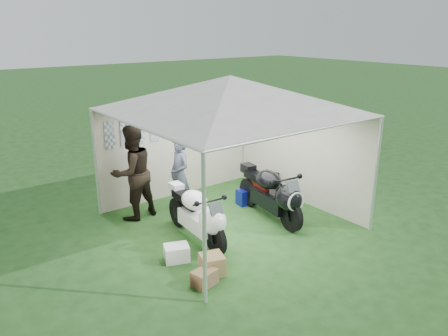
{
  "coord_description": "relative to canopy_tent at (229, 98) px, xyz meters",
  "views": [
    {
      "loc": [
        -5.1,
        -6.56,
        3.86
      ],
      "look_at": [
        0.12,
        0.35,
        1.06
      ],
      "focal_mm": 35.0,
      "sensor_mm": 36.0,
      "label": 1
    }
  ],
  "objects": [
    {
      "name": "paddock_stand",
      "position": [
        0.92,
        0.49,
        -2.4
      ],
      "size": [
        0.5,
        0.35,
        0.35
      ],
      "primitive_type": "cube",
      "rotation": [
        0.0,
        0.0,
        -0.13
      ],
      "color": "#1824C5",
      "rests_on": "ground"
    },
    {
      "name": "equipment_box",
      "position": [
        1.7,
        0.72,
        -2.32
      ],
      "size": [
        0.55,
        0.46,
        0.51
      ],
      "primitive_type": "cube",
      "rotation": [
        0.0,
        0.0,
        0.11
      ],
      "color": "black",
      "rests_on": "ground"
    },
    {
      "name": "canopy_tent",
      "position": [
        0.0,
        0.0,
        0.0
      ],
      "size": [
        5.66,
        5.66,
        3.0
      ],
      "color": "silver",
      "rests_on": "ground"
    },
    {
      "name": "person_blue_jacket",
      "position": [
        -0.47,
        1.13,
        -1.76
      ],
      "size": [
        0.42,
        0.61,
        1.63
      ],
      "primitive_type": "imported",
      "rotation": [
        0.0,
        0.0,
        -1.62
      ],
      "color": "slate",
      "rests_on": "ground"
    },
    {
      "name": "person_dark_jacket",
      "position": [
        -1.47,
        1.35,
        -1.57
      ],
      "size": [
        1.09,
        0.92,
        2.0
      ],
      "primitive_type": "imported",
      "rotation": [
        0.0,
        0.0,
        3.32
      ],
      "color": "black",
      "rests_on": "ground"
    },
    {
      "name": "motorcycle_black",
      "position": [
        0.79,
        -0.48,
        -1.99
      ],
      "size": [
        0.65,
        2.14,
        1.05
      ],
      "rotation": [
        0.0,
        0.0,
        -0.13
      ],
      "color": "black",
      "rests_on": "ground"
    },
    {
      "name": "crate_3",
      "position": [
        -1.75,
        -1.65,
        -2.45
      ],
      "size": [
        0.42,
        0.34,
        0.25
      ],
      "primitive_type": "cube",
      "rotation": [
        0.0,
        0.0,
        0.2
      ],
      "color": "brown",
      "rests_on": "ground"
    },
    {
      "name": "motorcycle_white",
      "position": [
        -1.0,
        -0.38,
        -2.03
      ],
      "size": [
        0.54,
        2.01,
        0.99
      ],
      "rotation": [
        0.0,
        0.0,
        -0.07
      ],
      "color": "black",
      "rests_on": "ground"
    },
    {
      "name": "ground",
      "position": [
        0.0,
        -0.03,
        -2.58
      ],
      "size": [
        80.0,
        80.0,
        0.0
      ],
      "primitive_type": "plane",
      "color": "#1E4819",
      "rests_on": "ground"
    },
    {
      "name": "crate_2",
      "position": [
        -1.44,
        -1.34,
        -2.47
      ],
      "size": [
        0.33,
        0.29,
        0.2
      ],
      "primitive_type": "cube",
      "rotation": [
        0.0,
        0.0,
        -0.25
      ],
      "color": "#B7BCC0",
      "rests_on": "ground"
    },
    {
      "name": "crate_0",
      "position": [
        -1.7,
        -0.73,
        -2.44
      ],
      "size": [
        0.51,
        0.45,
        0.28
      ],
      "primitive_type": "cube",
      "rotation": [
        0.0,
        0.0,
        -0.37
      ],
      "color": "silver",
      "rests_on": "ground"
    },
    {
      "name": "crate_1",
      "position": [
        -1.46,
        -1.45,
        -2.41
      ],
      "size": [
        0.46,
        0.46,
        0.33
      ],
      "primitive_type": "cube",
      "rotation": [
        0.0,
        0.0,
        -0.3
      ],
      "color": "olive",
      "rests_on": "ground"
    }
  ]
}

